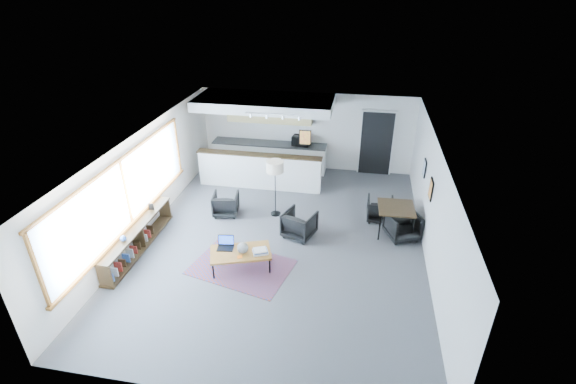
% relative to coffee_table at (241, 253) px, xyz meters
% --- Properties ---
extents(room, '(7.02, 9.02, 2.62)m').
position_rel_coffee_table_xyz_m(room, '(0.68, 1.25, 0.89)').
color(room, '#4B4B4D').
rests_on(room, ground).
extents(window, '(0.10, 5.95, 1.66)m').
position_rel_coffee_table_xyz_m(window, '(-2.79, 0.35, 1.05)').
color(window, '#8CBFFF').
rests_on(window, room).
extents(console, '(0.35, 3.00, 0.80)m').
position_rel_coffee_table_xyz_m(console, '(-2.62, 0.20, -0.08)').
color(console, '#302211').
rests_on(console, floor).
extents(kitchenette, '(4.20, 1.96, 2.60)m').
position_rel_coffee_table_xyz_m(kitchenette, '(-0.52, 4.96, 0.97)').
color(kitchenette, white).
rests_on(kitchenette, floor).
extents(doorway, '(1.10, 0.12, 2.15)m').
position_rel_coffee_table_xyz_m(doorway, '(2.98, 5.67, 0.67)').
color(doorway, black).
rests_on(doorway, room).
extents(track_light, '(1.60, 0.07, 0.15)m').
position_rel_coffee_table_xyz_m(track_light, '(0.09, 3.45, 2.12)').
color(track_light, silver).
rests_on(track_light, room).
extents(wall_art_lower, '(0.03, 0.38, 0.48)m').
position_rel_coffee_table_xyz_m(wall_art_lower, '(4.14, 1.65, 1.14)').
color(wall_art_lower, black).
rests_on(wall_art_lower, room).
extents(wall_art_upper, '(0.03, 0.34, 0.44)m').
position_rel_coffee_table_xyz_m(wall_art_upper, '(4.14, 2.95, 1.09)').
color(wall_art_upper, black).
rests_on(wall_art_upper, room).
extents(kilim_rug, '(2.49, 1.97, 0.01)m').
position_rel_coffee_table_xyz_m(kilim_rug, '(-0.00, 0.00, -0.40)').
color(kilim_rug, '#512D3F').
rests_on(kilim_rug, floor).
extents(coffee_table, '(1.50, 1.12, 0.44)m').
position_rel_coffee_table_xyz_m(coffee_table, '(0.00, 0.00, 0.00)').
color(coffee_table, brown).
rests_on(coffee_table, floor).
extents(laptop, '(0.40, 0.35, 0.26)m').
position_rel_coffee_table_xyz_m(laptop, '(-0.38, 0.12, 0.11)').
color(laptop, black).
rests_on(laptop, coffee_table).
extents(ceramic_pot, '(0.25, 0.25, 0.25)m').
position_rel_coffee_table_xyz_m(ceramic_pot, '(0.07, -0.02, 0.16)').
color(ceramic_pot, gray).
rests_on(ceramic_pot, coffee_table).
extents(book_stack, '(0.41, 0.38, 0.10)m').
position_rel_coffee_table_xyz_m(book_stack, '(0.45, 0.03, 0.08)').
color(book_stack, silver).
rests_on(book_stack, coffee_table).
extents(coaster, '(0.14, 0.14, 0.01)m').
position_rel_coffee_table_xyz_m(coaster, '(0.04, -0.20, 0.04)').
color(coaster, '#E5590C').
rests_on(coaster, coffee_table).
extents(armchair_left, '(0.76, 0.72, 0.69)m').
position_rel_coffee_table_xyz_m(armchair_left, '(-1.07, 2.23, -0.06)').
color(armchair_left, black).
rests_on(armchair_left, floor).
extents(armchair_right, '(0.92, 0.89, 0.75)m').
position_rel_coffee_table_xyz_m(armchair_right, '(1.10, 1.52, -0.03)').
color(armchair_right, black).
rests_on(armchair_right, floor).
extents(floor_lamp, '(0.57, 0.57, 1.61)m').
position_rel_coffee_table_xyz_m(floor_lamp, '(0.30, 2.45, 0.99)').
color(floor_lamp, black).
rests_on(floor_lamp, floor).
extents(dining_table, '(0.93, 0.93, 0.76)m').
position_rel_coffee_table_xyz_m(dining_table, '(3.48, 2.10, 0.28)').
color(dining_table, '#302211').
rests_on(dining_table, floor).
extents(dining_chair_near, '(0.81, 0.79, 0.65)m').
position_rel_coffee_table_xyz_m(dining_chair_near, '(3.68, 1.90, -0.08)').
color(dining_chair_near, black).
rests_on(dining_chair_near, floor).
extents(dining_chair_far, '(0.58, 0.54, 0.59)m').
position_rel_coffee_table_xyz_m(dining_chair_far, '(3.13, 2.69, -0.11)').
color(dining_chair_far, black).
rests_on(dining_chair_far, floor).
extents(microwave, '(0.60, 0.38, 0.38)m').
position_rel_coffee_table_xyz_m(microwave, '(0.55, 5.40, 0.72)').
color(microwave, black).
rests_on(microwave, kitchenette).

